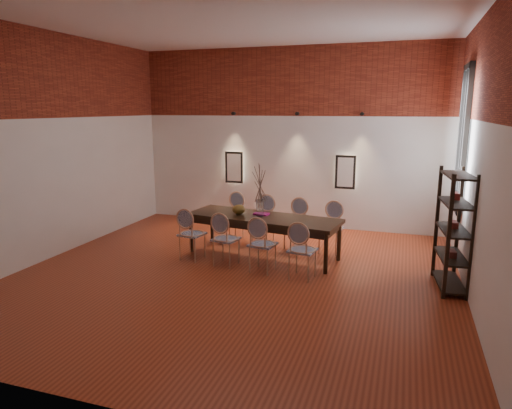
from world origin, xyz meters
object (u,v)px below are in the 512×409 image
(book, at_px, (261,214))
(dining_table, at_px, (263,236))
(chair_near_b, at_px, (226,239))
(chair_far_a, at_px, (232,217))
(chair_near_d, at_px, (303,250))
(chair_far_b, at_px, (263,220))
(chair_near_a, at_px, (192,234))
(vase, at_px, (260,208))
(chair_near_c, at_px, (263,244))
(chair_far_d, at_px, (331,229))
(shelving_rack, at_px, (454,230))
(chair_far_c, at_px, (296,224))
(bowl, at_px, (239,209))

(book, bearing_deg, dining_table, -60.93)
(chair_near_b, distance_m, chair_far_a, 1.62)
(chair_near_d, distance_m, chair_far_b, 2.03)
(chair_near_a, relative_size, chair_far_a, 1.00)
(chair_far_b, bearing_deg, vase, 111.81)
(dining_table, height_order, chair_far_b, chair_far_b)
(chair_near_c, relative_size, chair_far_d, 1.00)
(chair_far_a, xyz_separation_m, book, (0.87, -0.76, 0.30))
(shelving_rack, bearing_deg, vase, 163.96)
(chair_near_b, bearing_deg, chair_far_b, 90.00)
(chair_near_a, bearing_deg, dining_table, 34.78)
(chair_far_c, bearing_deg, chair_far_b, -0.00)
(chair_far_b, distance_m, bowl, 0.87)
(dining_table, bearing_deg, book, 127.45)
(chair_near_d, relative_size, bowl, 3.92)
(shelving_rack, bearing_deg, chair_near_b, 175.80)
(dining_table, bearing_deg, chair_far_b, 115.64)
(shelving_rack, bearing_deg, chair_near_c, 178.30)
(vase, bearing_deg, chair_far_b, 103.43)
(chair_near_a, xyz_separation_m, chair_near_c, (1.39, -0.20, 0.00))
(chair_near_d, distance_m, bowl, 1.71)
(chair_far_b, relative_size, bowl, 3.92)
(shelving_rack, bearing_deg, bowl, 164.91)
(chair_near_b, bearing_deg, chair_near_d, 0.00)
(chair_near_d, bearing_deg, chair_near_a, 180.00)
(book, bearing_deg, chair_far_a, 138.87)
(chair_near_a, bearing_deg, chair_far_d, 34.78)
(book, bearing_deg, chair_far_d, 20.47)
(chair_far_d, height_order, bowl, chair_far_d)
(chair_far_d, height_order, vase, vase)
(bowl, bearing_deg, chair_near_a, -138.86)
(chair_near_c, bearing_deg, chair_far_c, 90.00)
(chair_near_d, bearing_deg, chair_near_c, 180.00)
(vase, bearing_deg, chair_near_a, -152.06)
(dining_table, relative_size, vase, 9.36)
(bowl, bearing_deg, chair_near_c, -48.01)
(chair_near_c, height_order, vase, vase)
(dining_table, bearing_deg, vase, 180.00)
(chair_near_b, distance_m, chair_near_d, 1.40)
(dining_table, distance_m, book, 0.41)
(chair_near_d, bearing_deg, shelving_rack, 16.94)
(chair_far_d, xyz_separation_m, shelving_rack, (1.99, -1.11, 0.43))
(chair_near_a, xyz_separation_m, chair_near_d, (2.08, -0.31, 0.00))
(bowl, bearing_deg, chair_far_c, 35.14)
(chair_near_c, distance_m, bowl, 1.13)
(chair_far_b, bearing_deg, chair_near_b, 90.00)
(chair_far_b, bearing_deg, shelving_rack, 167.07)
(dining_table, relative_size, chair_near_d, 2.99)
(dining_table, height_order, chair_far_c, chair_far_c)
(chair_far_b, xyz_separation_m, vase, (0.18, -0.77, 0.43))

